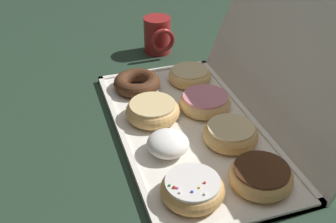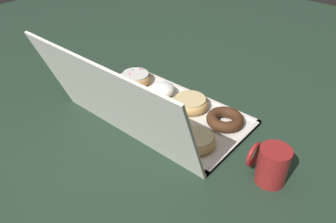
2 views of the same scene
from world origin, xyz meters
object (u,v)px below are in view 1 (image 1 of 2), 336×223
(glazed_ring_donut_1, at_px, (153,111))
(chocolate_frosted_donut_7, at_px, (261,176))
(chocolate_cake_ring_donut_0, at_px, (137,83))
(pink_frosted_donut_5, at_px, (205,102))
(glazed_ring_donut_4, at_px, (190,75))
(coffee_mug, at_px, (158,35))
(glazed_ring_donut_6, at_px, (230,134))
(sprinkle_donut_3, at_px, (192,189))
(donut_box, at_px, (189,130))
(powdered_filled_donut_2, at_px, (168,143))

(glazed_ring_donut_1, distance_m, chocolate_frosted_donut_7, 0.29)
(chocolate_cake_ring_donut_0, bearing_deg, pink_frosted_donut_5, 42.78)
(glazed_ring_donut_4, bearing_deg, glazed_ring_donut_1, -46.40)
(coffee_mug, bearing_deg, glazed_ring_donut_4, 5.68)
(chocolate_cake_ring_donut_0, xyz_separation_m, glazed_ring_donut_4, (0.01, 0.14, 0.00))
(glazed_ring_donut_1, bearing_deg, glazed_ring_donut_6, 44.44)
(chocolate_cake_ring_donut_0, bearing_deg, coffee_mug, 150.65)
(sprinkle_donut_3, height_order, chocolate_frosted_donut_7, sprinkle_donut_3)
(glazed_ring_donut_6, bearing_deg, pink_frosted_donut_5, -178.33)
(donut_box, xyz_separation_m, coffee_mug, (-0.40, 0.05, 0.05))
(glazed_ring_donut_4, height_order, coffee_mug, coffee_mug)
(powdered_filled_donut_2, distance_m, pink_frosted_donut_5, 0.18)
(chocolate_cake_ring_donut_0, bearing_deg, donut_box, 18.56)
(sprinkle_donut_3, relative_size, coffee_mug, 1.08)
(chocolate_frosted_donut_7, bearing_deg, coffee_mug, -178.82)
(powdered_filled_donut_2, xyz_separation_m, pink_frosted_donut_5, (-0.12, 0.13, -0.00))
(donut_box, relative_size, glazed_ring_donut_4, 5.14)
(powdered_filled_donut_2, distance_m, glazed_ring_donut_4, 0.29)
(glazed_ring_donut_4, xyz_separation_m, chocolate_frosted_donut_7, (0.39, -0.01, 0.00))
(glazed_ring_donut_1, bearing_deg, pink_frosted_donut_5, 89.24)
(chocolate_cake_ring_donut_0, relative_size, glazed_ring_donut_6, 1.01)
(chocolate_cake_ring_donut_0, relative_size, chocolate_frosted_donut_7, 0.99)
(glazed_ring_donut_1, height_order, pink_frosted_donut_5, glazed_ring_donut_1)
(sprinkle_donut_3, relative_size, chocolate_frosted_donut_7, 0.97)
(glazed_ring_donut_1, relative_size, glazed_ring_donut_6, 1.06)
(sprinkle_donut_3, distance_m, chocolate_frosted_donut_7, 0.13)
(glazed_ring_donut_1, height_order, glazed_ring_donut_6, same)
(glazed_ring_donut_1, height_order, glazed_ring_donut_4, glazed_ring_donut_1)
(powdered_filled_donut_2, xyz_separation_m, glazed_ring_donut_4, (-0.25, 0.14, -0.00))
(glazed_ring_donut_6, bearing_deg, powdered_filled_donut_2, -92.92)
(glazed_ring_donut_4, distance_m, coffee_mug, 0.21)
(chocolate_cake_ring_donut_0, distance_m, powdered_filled_donut_2, 0.26)
(donut_box, bearing_deg, powdered_filled_donut_2, -48.07)
(powdered_filled_donut_2, xyz_separation_m, chocolate_frosted_donut_7, (0.14, 0.13, -0.00))
(chocolate_frosted_donut_7, bearing_deg, glazed_ring_donut_4, 178.74)
(sprinkle_donut_3, distance_m, glazed_ring_donut_4, 0.41)
(glazed_ring_donut_1, height_order, coffee_mug, coffee_mug)
(pink_frosted_donut_5, bearing_deg, glazed_ring_donut_1, -90.76)
(glazed_ring_donut_1, relative_size, pink_frosted_donut_5, 1.02)
(chocolate_cake_ring_donut_0, height_order, chocolate_frosted_donut_7, chocolate_frosted_donut_7)
(chocolate_cake_ring_donut_0, bearing_deg, glazed_ring_donut_4, 87.53)
(pink_frosted_donut_5, bearing_deg, powdered_filled_donut_2, -46.48)
(donut_box, bearing_deg, chocolate_frosted_donut_7, 17.19)
(glazed_ring_donut_1, distance_m, powdered_filled_donut_2, 0.12)
(chocolate_cake_ring_donut_0, bearing_deg, sprinkle_donut_3, -0.05)
(chocolate_cake_ring_donut_0, bearing_deg, powdered_filled_donut_2, -0.62)
(glazed_ring_donut_6, bearing_deg, coffee_mug, -178.28)
(chocolate_cake_ring_donut_0, distance_m, chocolate_frosted_donut_7, 0.42)
(glazed_ring_donut_1, relative_size, glazed_ring_donut_4, 1.11)
(chocolate_cake_ring_donut_0, height_order, powdered_filled_donut_2, powdered_filled_donut_2)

